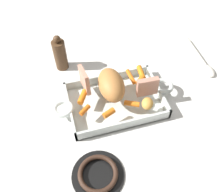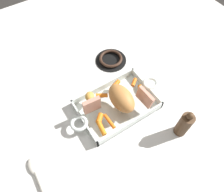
% 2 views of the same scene
% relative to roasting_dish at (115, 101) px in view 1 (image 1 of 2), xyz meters
% --- Properties ---
extents(ground_plane, '(2.02, 2.02, 0.00)m').
position_rel_roasting_dish_xyz_m(ground_plane, '(0.00, 0.00, -0.02)').
color(ground_plane, silver).
extents(roasting_dish, '(0.46, 0.24, 0.05)m').
position_rel_roasting_dish_xyz_m(roasting_dish, '(0.00, 0.00, 0.00)').
color(roasting_dish, silver).
rests_on(roasting_dish, ground_plane).
extents(pork_roast, '(0.09, 0.15, 0.09)m').
position_rel_roasting_dish_xyz_m(pork_roast, '(0.01, -0.02, 0.07)').
color(pork_roast, '#BA793D').
rests_on(pork_roast, roasting_dish).
extents(roast_slice_thick, '(0.08, 0.02, 0.08)m').
position_rel_roasting_dish_xyz_m(roast_slice_thick, '(-0.11, 0.02, 0.07)').
color(roast_slice_thick, tan).
rests_on(roast_slice_thick, roasting_dish).
extents(roast_slice_outer, '(0.03, 0.09, 0.09)m').
position_rel_roasting_dish_xyz_m(roast_slice_outer, '(0.10, -0.07, 0.07)').
color(roast_slice_outer, tan).
rests_on(roast_slice_outer, roasting_dish).
extents(baby_carrot_southwest, '(0.05, 0.04, 0.02)m').
position_rel_roasting_dish_xyz_m(baby_carrot_southwest, '(0.04, 0.07, 0.04)').
color(baby_carrot_southwest, orange).
rests_on(baby_carrot_southwest, roasting_dish).
extents(baby_carrot_center_left, '(0.05, 0.04, 0.02)m').
position_rel_roasting_dish_xyz_m(baby_carrot_center_left, '(0.12, 0.04, 0.04)').
color(baby_carrot_center_left, orange).
rests_on(baby_carrot_center_left, roasting_dish).
extents(baby_carrot_southeast, '(0.03, 0.07, 0.02)m').
position_rel_roasting_dish_xyz_m(baby_carrot_southeast, '(-0.13, -0.07, 0.04)').
color(baby_carrot_southeast, orange).
rests_on(baby_carrot_southeast, roasting_dish).
extents(baby_carrot_center_right, '(0.06, 0.04, 0.02)m').
position_rel_roasting_dish_xyz_m(baby_carrot_center_right, '(-0.04, 0.06, 0.04)').
color(baby_carrot_center_right, orange).
rests_on(baby_carrot_center_right, roasting_dish).
extents(baby_carrot_long, '(0.05, 0.05, 0.02)m').
position_rel_roasting_dish_xyz_m(baby_carrot_long, '(-0.11, -0.04, 0.04)').
color(baby_carrot_long, orange).
rests_on(baby_carrot_long, roasting_dish).
extents(baby_carrot_short, '(0.05, 0.06, 0.02)m').
position_rel_roasting_dish_xyz_m(baby_carrot_short, '(0.12, -0.02, 0.04)').
color(baby_carrot_short, orange).
rests_on(baby_carrot_short, roasting_dish).
extents(baby_carrot_northeast, '(0.02, 0.07, 0.02)m').
position_rel_roasting_dish_xyz_m(baby_carrot_northeast, '(-0.08, -0.07, 0.04)').
color(baby_carrot_northeast, orange).
rests_on(baby_carrot_northeast, roasting_dish).
extents(potato_whole, '(0.06, 0.06, 0.03)m').
position_rel_roasting_dish_xyz_m(potato_whole, '(-0.09, 0.08, 0.05)').
color(potato_whole, gold).
rests_on(potato_whole, roasting_dish).
extents(stove_burner_rear, '(0.16, 0.16, 0.02)m').
position_rel_roasting_dish_xyz_m(stove_burner_rear, '(0.13, 0.25, -0.01)').
color(stove_burner_rear, black).
rests_on(stove_burner_rear, ground_plane).
extents(serving_spoon, '(0.04, 0.25, 0.02)m').
position_rel_roasting_dish_xyz_m(serving_spoon, '(-0.42, -0.11, -0.01)').
color(serving_spoon, white).
rests_on(serving_spoon, ground_plane).
extents(pepper_mill, '(0.05, 0.05, 0.16)m').
position_rel_roasting_dish_xyz_m(pepper_mill, '(0.16, -0.25, 0.06)').
color(pepper_mill, '#4C331E').
rests_on(pepper_mill, ground_plane).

